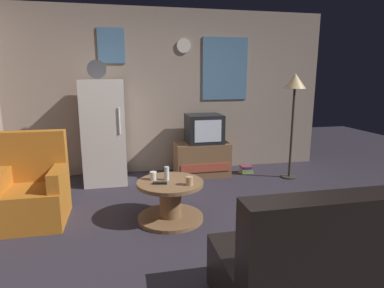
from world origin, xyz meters
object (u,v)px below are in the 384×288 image
at_px(standing_lamp, 295,89).
at_px(remote_control, 160,183).
at_px(mug_ceramic_white, 153,176).
at_px(book_stack, 246,169).
at_px(armchair, 33,191).
at_px(couch, 349,266).
at_px(fridge, 104,132).
at_px(mug_ceramic_tan, 189,181).
at_px(coffee_table, 170,200).
at_px(tv_stand, 201,159).
at_px(crt_tv, 204,129).
at_px(wine_glass, 167,173).

relative_size(standing_lamp, remote_control, 10.60).
xyz_separation_m(mug_ceramic_white, book_stack, (1.63, 1.37, -0.42)).
xyz_separation_m(armchair, couch, (2.41, -1.92, -0.03)).
distance_m(fridge, mug_ceramic_tan, 1.92).
bearing_deg(coffee_table, couch, -59.61).
bearing_deg(tv_stand, crt_tv, -1.46).
xyz_separation_m(crt_tv, coffee_table, (-0.76, -1.53, -0.53)).
height_order(remote_control, armchair, armchair).
height_order(tv_stand, armchair, armchair).
bearing_deg(coffee_table, tv_stand, 64.72).
relative_size(wine_glass, armchair, 0.16).
bearing_deg(book_stack, couch, -99.19).
bearing_deg(book_stack, mug_ceramic_tan, -128.17).
relative_size(fridge, armchair, 1.84).
height_order(wine_glass, remote_control, wine_glass).
xyz_separation_m(coffee_table, wine_glass, (-0.03, 0.06, 0.29)).
bearing_deg(couch, armchair, 141.47).
height_order(couch, book_stack, couch).
distance_m(tv_stand, remote_control, 1.82).
bearing_deg(mug_ceramic_white, remote_control, -71.88).
distance_m(standing_lamp, coffee_table, 2.58).
relative_size(remote_control, couch, 0.09).
height_order(fridge, tv_stand, fridge).
xyz_separation_m(coffee_table, couch, (0.96, -1.63, 0.09)).
distance_m(fridge, wine_glass, 1.63).
xyz_separation_m(mug_ceramic_tan, remote_control, (-0.30, 0.09, -0.03)).
xyz_separation_m(crt_tv, mug_ceramic_tan, (-0.58, -1.69, -0.26)).
distance_m(fridge, remote_control, 1.71).
distance_m(fridge, tv_stand, 1.55).
relative_size(armchair, couch, 0.56).
bearing_deg(mug_ceramic_white, mug_ceramic_tan, -36.31).
relative_size(mug_ceramic_white, remote_control, 0.60).
bearing_deg(remote_control, wine_glass, 63.86).
distance_m(crt_tv, mug_ceramic_white, 1.73).
height_order(armchair, book_stack, armchair).
height_order(coffee_table, couch, couch).
distance_m(remote_control, couch, 1.91).
bearing_deg(remote_control, standing_lamp, 39.16).
bearing_deg(wine_glass, coffee_table, -63.83).
xyz_separation_m(fridge, crt_tv, (1.50, 0.03, -0.01)).
xyz_separation_m(coffee_table, remote_control, (-0.12, -0.06, 0.23)).
height_order(tv_stand, couch, couch).
height_order(standing_lamp, coffee_table, standing_lamp).
relative_size(coffee_table, couch, 0.42).
bearing_deg(mug_ceramic_tan, fridge, 119.06).
bearing_deg(tv_stand, coffee_table, -115.28).
bearing_deg(crt_tv, fridge, -178.73).
bearing_deg(book_stack, standing_lamp, -32.74).
relative_size(standing_lamp, couch, 0.94).
xyz_separation_m(crt_tv, book_stack, (0.70, -0.06, -0.69)).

